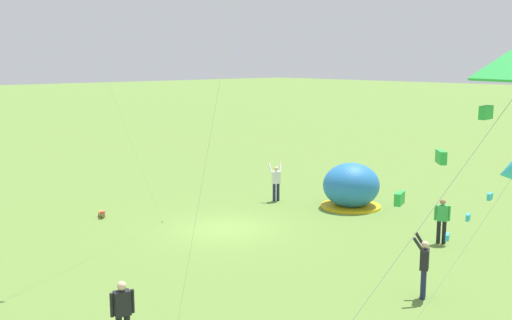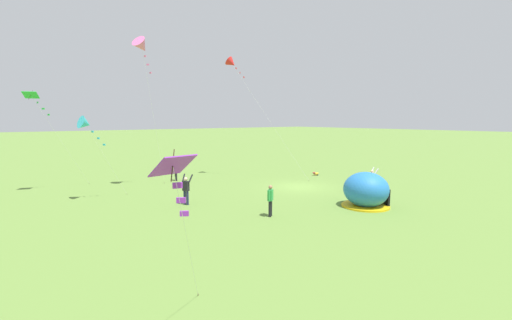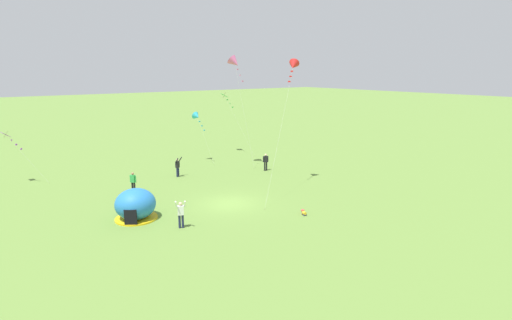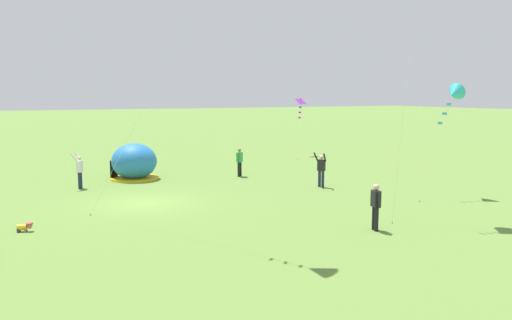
# 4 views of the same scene
# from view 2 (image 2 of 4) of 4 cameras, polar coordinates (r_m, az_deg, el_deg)

# --- Properties ---
(ground_plane) EXTENTS (300.00, 300.00, 0.00)m
(ground_plane) POSITION_cam_2_polar(r_m,az_deg,el_deg) (26.92, 7.13, -4.46)
(ground_plane) COLOR olive
(popup_tent) EXTENTS (2.81, 2.81, 2.10)m
(popup_tent) POSITION_cam_2_polar(r_m,az_deg,el_deg) (21.65, 17.87, -4.83)
(popup_tent) COLOR #2672BF
(popup_tent) RESTS_ON ground
(toddler_crawling) EXTENTS (0.35, 0.55, 0.32)m
(toddler_crawling) POSITION_cam_2_polar(r_m,az_deg,el_deg) (32.43, 9.90, -2.26)
(toddler_crawling) COLOR gold
(toddler_crawling) RESTS_ON ground
(person_strolling) EXTENTS (0.58, 0.32, 1.72)m
(person_strolling) POSITION_cam_2_polar(r_m,az_deg,el_deg) (29.96, -13.21, -1.56)
(person_strolling) COLOR black
(person_strolling) RESTS_ON ground
(person_far_back) EXTENTS (0.72, 0.64, 1.89)m
(person_far_back) POSITION_cam_2_polar(r_m,az_deg,el_deg) (21.48, -11.59, -4.72)
(person_far_back) COLOR #1E2347
(person_far_back) RESTS_ON ground
(person_with_toddler) EXTENTS (0.72, 0.64, 1.89)m
(person_with_toddler) POSITION_cam_2_polar(r_m,az_deg,el_deg) (25.27, 18.77, -3.22)
(person_with_toddler) COLOR #1E2347
(person_with_toddler) RESTS_ON ground
(person_center_field) EXTENTS (0.42, 0.50, 1.72)m
(person_center_field) POSITION_cam_2_polar(r_m,az_deg,el_deg) (18.59, 2.41, -6.50)
(person_center_field) COLOR black
(person_center_field) RESTS_ON ground
(kite_cyan) EXTENTS (1.09, 3.04, 5.48)m
(kite_cyan) POSITION_cam_2_polar(r_m,az_deg,el_deg) (23.95, -26.55, 5.43)
(kite_cyan) COLOR silver
(kite_cyan) RESTS_ON ground
(kite_pink) EXTENTS (1.84, 2.71, 11.25)m
(kite_pink) POSITION_cam_2_polar(r_m,az_deg,el_deg) (27.58, -18.50, 17.55)
(kite_pink) COLOR silver
(kite_pink) RESTS_ON ground
(kite_purple) EXTENTS (3.03, 2.30, 4.68)m
(kite_purple) POSITION_cam_2_polar(r_m,az_deg,el_deg) (6.96, -13.27, -2.85)
(kite_purple) COLOR silver
(kite_purple) RESTS_ON ground
(kite_green) EXTENTS (2.24, 4.29, 7.23)m
(kite_green) POSITION_cam_2_polar(r_m,az_deg,el_deg) (28.65, -33.06, 8.54)
(kite_green) COLOR silver
(kite_green) RESTS_ON ground
(kite_red) EXTENTS (6.63, 4.54, 10.75)m
(kite_red) POSITION_cam_2_polar(r_m,az_deg,el_deg) (31.57, -4.07, 15.80)
(kite_red) COLOR silver
(kite_red) RESTS_ON ground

